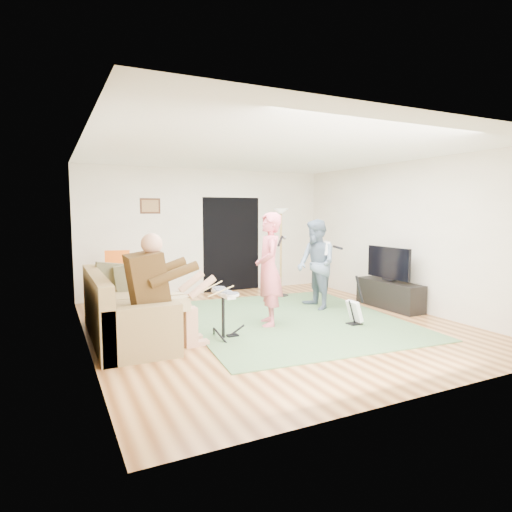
{
  "coord_description": "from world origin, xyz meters",
  "views": [
    {
      "loc": [
        -3.18,
        -5.87,
        1.79
      ],
      "look_at": [
        -0.15,
        0.3,
        1.07
      ],
      "focal_mm": 30.0,
      "sensor_mm": 36.0,
      "label": 1
    }
  ],
  "objects_px": {
    "torchiere_lamp": "(281,236)",
    "dining_chair": "(118,289)",
    "tv_cabinet": "(389,295)",
    "guitarist": "(316,264)",
    "drum_kit": "(223,317)",
    "singer": "(269,269)",
    "guitar_spare": "(355,311)",
    "sofa": "(120,317)",
    "television": "(388,263)"
  },
  "relations": [
    {
      "from": "singer",
      "to": "dining_chair",
      "type": "distance_m",
      "value": 2.93
    },
    {
      "from": "dining_chair",
      "to": "tv_cabinet",
      "type": "xyz_separation_m",
      "value": [
        4.57,
        -2.01,
        -0.13
      ]
    },
    {
      "from": "guitarist",
      "to": "guitar_spare",
      "type": "bearing_deg",
      "value": 0.38
    },
    {
      "from": "tv_cabinet",
      "to": "dining_chair",
      "type": "bearing_deg",
      "value": 156.27
    },
    {
      "from": "singer",
      "to": "television",
      "type": "height_order",
      "value": "singer"
    },
    {
      "from": "singer",
      "to": "guitar_spare",
      "type": "relative_size",
      "value": 2.25
    },
    {
      "from": "sofa",
      "to": "singer",
      "type": "height_order",
      "value": "singer"
    },
    {
      "from": "singer",
      "to": "torchiere_lamp",
      "type": "height_order",
      "value": "torchiere_lamp"
    },
    {
      "from": "tv_cabinet",
      "to": "television",
      "type": "xyz_separation_m",
      "value": [
        -0.05,
        0.0,
        0.6
      ]
    },
    {
      "from": "guitarist",
      "to": "drum_kit",
      "type": "bearing_deg",
      "value": -61.41
    },
    {
      "from": "guitarist",
      "to": "television",
      "type": "xyz_separation_m",
      "value": [
        1.22,
        -0.55,
        0.03
      ]
    },
    {
      "from": "singer",
      "to": "torchiere_lamp",
      "type": "xyz_separation_m",
      "value": [
        1.31,
        1.94,
        0.38
      ]
    },
    {
      "from": "dining_chair",
      "to": "drum_kit",
      "type": "bearing_deg",
      "value": -56.47
    },
    {
      "from": "sofa",
      "to": "guitarist",
      "type": "relative_size",
      "value": 1.42
    },
    {
      "from": "torchiere_lamp",
      "to": "sofa",
      "type": "bearing_deg",
      "value": -154.93
    },
    {
      "from": "sofa",
      "to": "guitar_spare",
      "type": "height_order",
      "value": "sofa"
    },
    {
      "from": "drum_kit",
      "to": "guitarist",
      "type": "relative_size",
      "value": 0.43
    },
    {
      "from": "dining_chair",
      "to": "guitarist",
      "type": "bearing_deg",
      "value": -13.93
    },
    {
      "from": "sofa",
      "to": "singer",
      "type": "relative_size",
      "value": 1.31
    },
    {
      "from": "guitarist",
      "to": "guitar_spare",
      "type": "height_order",
      "value": "guitarist"
    },
    {
      "from": "torchiere_lamp",
      "to": "dining_chair",
      "type": "distance_m",
      "value": 3.41
    },
    {
      "from": "torchiere_lamp",
      "to": "singer",
      "type": "bearing_deg",
      "value": -123.97
    },
    {
      "from": "dining_chair",
      "to": "singer",
      "type": "bearing_deg",
      "value": -36.61
    },
    {
      "from": "guitarist",
      "to": "dining_chair",
      "type": "xyz_separation_m",
      "value": [
        -3.3,
        1.46,
        -0.44
      ]
    },
    {
      "from": "dining_chair",
      "to": "tv_cabinet",
      "type": "bearing_deg",
      "value": -13.77
    },
    {
      "from": "guitar_spare",
      "to": "tv_cabinet",
      "type": "height_order",
      "value": "guitar_spare"
    },
    {
      "from": "sofa",
      "to": "television",
      "type": "relative_size",
      "value": 2.27
    },
    {
      "from": "television",
      "to": "singer",
      "type": "bearing_deg",
      "value": -178.01
    },
    {
      "from": "singer",
      "to": "guitar_spare",
      "type": "height_order",
      "value": "singer"
    },
    {
      "from": "tv_cabinet",
      "to": "torchiere_lamp",
      "type": "bearing_deg",
      "value": 124.54
    },
    {
      "from": "drum_kit",
      "to": "guitarist",
      "type": "xyz_separation_m",
      "value": [
        2.23,
        0.99,
        0.52
      ]
    },
    {
      "from": "singer",
      "to": "torchiere_lamp",
      "type": "distance_m",
      "value": 2.37
    },
    {
      "from": "guitarist",
      "to": "tv_cabinet",
      "type": "bearing_deg",
      "value": 71.23
    },
    {
      "from": "tv_cabinet",
      "to": "singer",
      "type": "bearing_deg",
      "value": -178.05
    },
    {
      "from": "torchiere_lamp",
      "to": "television",
      "type": "bearing_deg",
      "value": -56.52
    },
    {
      "from": "sofa",
      "to": "tv_cabinet",
      "type": "distance_m",
      "value": 4.81
    },
    {
      "from": "drum_kit",
      "to": "torchiere_lamp",
      "type": "xyz_separation_m",
      "value": [
        2.22,
        2.3,
        0.96
      ]
    },
    {
      "from": "sofa",
      "to": "television",
      "type": "height_order",
      "value": "television"
    },
    {
      "from": "television",
      "to": "guitar_spare",
      "type": "bearing_deg",
      "value": -152.5
    },
    {
      "from": "drum_kit",
      "to": "singer",
      "type": "xyz_separation_m",
      "value": [
        0.91,
        0.36,
        0.58
      ]
    },
    {
      "from": "guitar_spare",
      "to": "television",
      "type": "relative_size",
      "value": 0.77
    },
    {
      "from": "drum_kit",
      "to": "dining_chair",
      "type": "xyz_separation_m",
      "value": [
        -1.07,
        2.45,
        0.08
      ]
    },
    {
      "from": "guitar_spare",
      "to": "tv_cabinet",
      "type": "relative_size",
      "value": 0.56
    },
    {
      "from": "torchiere_lamp",
      "to": "tv_cabinet",
      "type": "relative_size",
      "value": 1.32
    },
    {
      "from": "drum_kit",
      "to": "tv_cabinet",
      "type": "xyz_separation_m",
      "value": [
        3.5,
        0.45,
        -0.06
      ]
    },
    {
      "from": "sofa",
      "to": "guitarist",
      "type": "bearing_deg",
      "value": 5.57
    },
    {
      "from": "guitarist",
      "to": "television",
      "type": "relative_size",
      "value": 1.6
    },
    {
      "from": "sofa",
      "to": "drum_kit",
      "type": "distance_m",
      "value": 1.46
    },
    {
      "from": "guitar_spare",
      "to": "torchiere_lamp",
      "type": "relative_size",
      "value": 0.43
    },
    {
      "from": "dining_chair",
      "to": "television",
      "type": "xyz_separation_m",
      "value": [
        4.52,
        -2.01,
        0.47
      ]
    }
  ]
}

